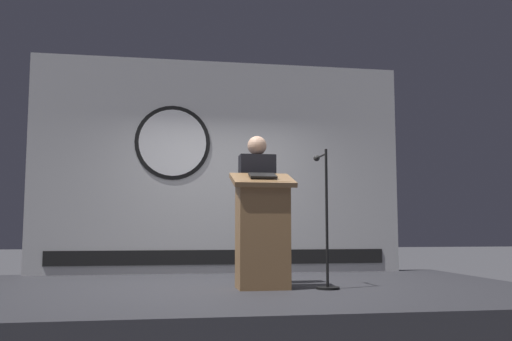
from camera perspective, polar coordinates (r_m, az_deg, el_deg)
ground_plane at (r=6.08m, az=-1.85°, el=-14.60°), size 40.00×40.00×0.00m
stage_platform at (r=6.06m, az=-1.85°, el=-13.20°), size 6.40×4.00×0.30m
banner_display at (r=7.89m, az=-3.71°, el=0.42°), size 5.21×0.12×2.99m
podium at (r=5.81m, az=0.66°, el=-6.23°), size 0.64×0.49×1.21m
speaker_person at (r=6.29m, az=0.11°, el=-3.80°), size 0.40×0.26×1.66m
microphone_stand at (r=5.87m, az=7.13°, el=-6.99°), size 0.24×0.51×1.44m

